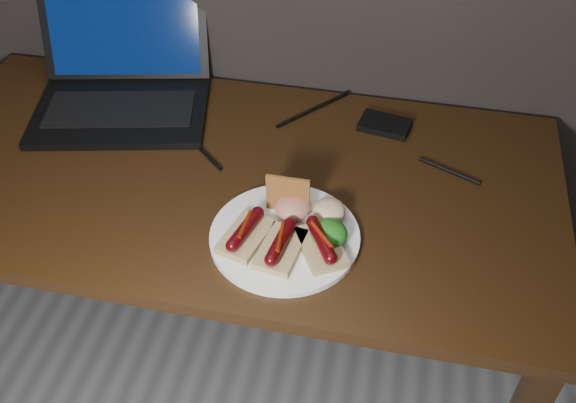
# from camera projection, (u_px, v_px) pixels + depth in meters

# --- Properties ---
(desk) EXTENTS (1.40, 0.70, 0.75)m
(desk) POSITION_uv_depth(u_px,v_px,m) (230.00, 204.00, 1.42)
(desk) COLOR black
(desk) RESTS_ON ground
(laptop) EXTENTS (0.47, 0.43, 0.25)m
(laptop) POSITION_uv_depth(u_px,v_px,m) (122.00, 82.00, 1.52)
(laptop) COLOR black
(laptop) RESTS_ON desk
(hard_drive) EXTENTS (0.12, 0.09, 0.02)m
(hard_drive) POSITION_uv_depth(u_px,v_px,m) (385.00, 125.00, 1.47)
(hard_drive) COLOR black
(hard_drive) RESTS_ON desk
(desk_cables) EXTENTS (0.94, 0.35, 0.01)m
(desk_cables) POSITION_uv_depth(u_px,v_px,m) (246.00, 129.00, 1.47)
(desk_cables) COLOR black
(desk_cables) RESTS_ON desk
(plate) EXTENTS (0.30, 0.30, 0.01)m
(plate) POSITION_uv_depth(u_px,v_px,m) (285.00, 237.00, 1.22)
(plate) COLOR white
(plate) RESTS_ON desk
(bread_sausage_left) EXTENTS (0.10, 0.13, 0.04)m
(bread_sausage_left) POSITION_uv_depth(u_px,v_px,m) (246.00, 233.00, 1.19)
(bread_sausage_left) COLOR tan
(bread_sausage_left) RESTS_ON plate
(bread_sausage_center) EXTENTS (0.09, 0.12, 0.04)m
(bread_sausage_center) POSITION_uv_depth(u_px,v_px,m) (281.00, 246.00, 1.17)
(bread_sausage_center) COLOR tan
(bread_sausage_center) RESTS_ON plate
(bread_sausage_right) EXTENTS (0.12, 0.13, 0.04)m
(bread_sausage_right) POSITION_uv_depth(u_px,v_px,m) (321.00, 244.00, 1.17)
(bread_sausage_right) COLOR tan
(bread_sausage_right) RESTS_ON plate
(crispbread) EXTENTS (0.09, 0.01, 0.08)m
(crispbread) POSITION_uv_depth(u_px,v_px,m) (288.00, 194.00, 1.23)
(crispbread) COLOR #AD6A2F
(crispbread) RESTS_ON plate
(salad_greens) EXTENTS (0.07, 0.07, 0.04)m
(salad_greens) POSITION_uv_depth(u_px,v_px,m) (329.00, 233.00, 1.19)
(salad_greens) COLOR #125D14
(salad_greens) RESTS_ON plate
(salsa_mound) EXTENTS (0.07, 0.07, 0.04)m
(salsa_mound) POSITION_uv_depth(u_px,v_px,m) (293.00, 207.00, 1.24)
(salsa_mound) COLOR #A9101A
(salsa_mound) RESTS_ON plate
(coleslaw_mound) EXTENTS (0.06, 0.06, 0.04)m
(coleslaw_mound) POSITION_uv_depth(u_px,v_px,m) (329.00, 210.00, 1.24)
(coleslaw_mound) COLOR beige
(coleslaw_mound) RESTS_ON plate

